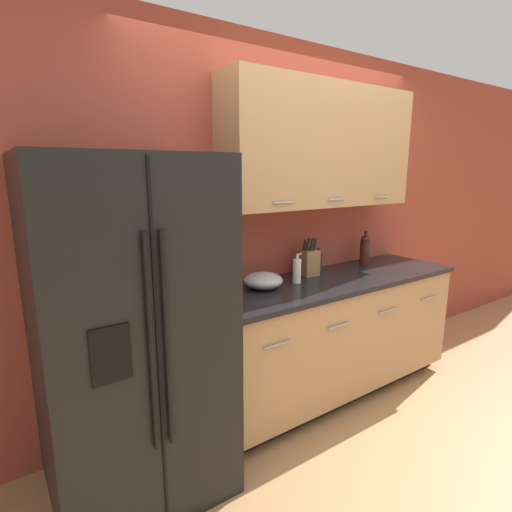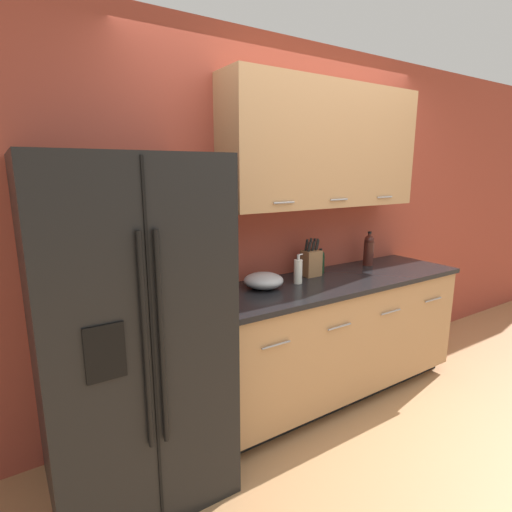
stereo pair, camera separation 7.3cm
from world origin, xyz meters
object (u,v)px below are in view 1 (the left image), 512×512
wine_bottle (365,249)px  soap_dispenser (297,271)px  knife_block (309,262)px  oil_bottle (318,261)px  steel_canister (217,281)px  mixing_bowl (263,280)px  refrigerator (130,332)px

wine_bottle → soap_dispenser: wine_bottle is taller
knife_block → oil_bottle: size_ratio=1.51×
soap_dispenser → steel_canister: (-0.58, 0.12, -0.01)m
soap_dispenser → steel_canister: size_ratio=1.20×
knife_block → wine_bottle: size_ratio=1.01×
steel_canister → mixing_bowl: bearing=-15.3°
wine_bottle → oil_bottle: size_ratio=1.49×
mixing_bowl → refrigerator: bearing=-170.2°
wine_bottle → refrigerator: bearing=-173.3°
refrigerator → wine_bottle: bearing=6.7°
soap_dispenser → oil_bottle: bearing=22.6°
wine_bottle → knife_block: bearing=-179.7°
wine_bottle → mixing_bowl: (-1.11, -0.08, -0.08)m
mixing_bowl → oil_bottle: bearing=10.0°
refrigerator → oil_bottle: refrigerator is taller
oil_bottle → steel_canister: oil_bottle is taller
wine_bottle → soap_dispenser: size_ratio=1.36×
wine_bottle → mixing_bowl: size_ratio=1.06×
wine_bottle → mixing_bowl: bearing=-176.1°
refrigerator → wine_bottle: (2.07, 0.24, 0.16)m
wine_bottle → oil_bottle: wine_bottle is taller
oil_bottle → steel_canister: (-0.91, -0.02, -0.01)m
soap_dispenser → steel_canister: soap_dispenser is taller
refrigerator → knife_block: size_ratio=6.17×
wine_bottle → steel_canister: (-1.42, 0.01, -0.05)m
wine_bottle → steel_canister: 1.42m
refrigerator → knife_block: (1.44, 0.24, 0.14)m
soap_dispenser → oil_bottle: size_ratio=1.10×
knife_block → soap_dispenser: bearing=-153.4°
refrigerator → soap_dispenser: refrigerator is taller
knife_block → oil_bottle: bearing=15.2°
wine_bottle → soap_dispenser: bearing=-172.7°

